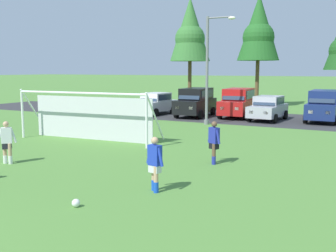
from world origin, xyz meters
name	(u,v)px	position (x,y,z in m)	size (l,w,h in m)	color
ground_plane	(175,141)	(0.00, 15.00, 0.00)	(400.00, 400.00, 0.00)	#518438
parking_lot_strip	(243,118)	(0.00, 26.32, 0.00)	(52.00, 8.40, 0.01)	#333335
soccer_ball	(76,203)	(2.08, 5.01, 0.11)	(0.22, 0.22, 0.22)	white
soccer_goal	(89,115)	(-4.03, 13.30, 1.29)	(7.53, 2.43, 2.57)	white
player_striker_near	(155,164)	(3.25, 7.17, 0.82)	(0.71, 0.33, 1.64)	tan
player_midfield_center	(7,143)	(-3.51, 7.66, 0.82)	(0.64, 0.52, 1.64)	tan
player_defender_far	(214,143)	(3.49, 11.32, 0.82)	(0.67, 0.46, 1.64)	brown
parked_car_slot_far_left	(155,103)	(-6.88, 25.20, 0.88)	(2.28, 4.32, 1.72)	silver
parked_car_slot_left	(196,102)	(-3.44, 25.37, 1.11)	(2.31, 4.69, 2.16)	black
parked_car_slot_center_left	(238,103)	(-0.39, 26.35, 1.11)	(2.34, 4.70, 2.16)	red
parked_car_slot_center	(268,108)	(2.06, 25.54, 0.88)	(2.21, 4.29, 1.72)	#B2B2BC
parked_car_slot_center_right	(324,106)	(5.66, 26.52, 1.11)	(2.16, 4.61, 2.16)	navy
tree_left_edge	(190,32)	(-7.91, 34.05, 7.24)	(3.95, 3.95, 10.53)	brown
tree_mid_left	(259,30)	(-1.61, 35.96, 7.31)	(3.99, 3.99, 10.63)	brown
street_lamp	(210,69)	(-0.81, 21.59, 3.59)	(2.00, 0.32, 6.90)	slate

